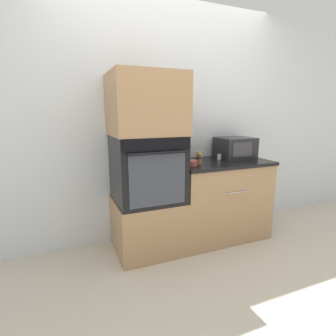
% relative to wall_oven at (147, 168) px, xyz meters
% --- Properties ---
extents(ground_plane, '(12.00, 12.00, 0.00)m').
position_rel_wall_oven_xyz_m(ground_plane, '(0.32, -0.30, -0.85)').
color(ground_plane, beige).
extents(wall_back, '(8.00, 0.05, 2.50)m').
position_rel_wall_oven_xyz_m(wall_back, '(0.32, 0.33, 0.40)').
color(wall_back, silver).
rests_on(wall_back, ground_plane).
extents(oven_cabinet_base, '(0.65, 0.60, 0.53)m').
position_rel_wall_oven_xyz_m(oven_cabinet_base, '(0.00, 0.00, -0.58)').
color(oven_cabinet_base, '#A87F56').
rests_on(oven_cabinet_base, ground_plane).
extents(wall_oven, '(0.62, 0.64, 0.63)m').
position_rel_wall_oven_xyz_m(wall_oven, '(0.00, 0.00, 0.00)').
color(wall_oven, black).
rests_on(wall_oven, oven_cabinet_base).
extents(oven_cabinet_upper, '(0.65, 0.60, 0.56)m').
position_rel_wall_oven_xyz_m(oven_cabinet_upper, '(0.00, 0.00, 0.59)').
color(oven_cabinet_upper, '#A87F56').
rests_on(oven_cabinet_upper, wall_oven).
extents(counter_unit, '(1.03, 0.63, 0.86)m').
position_rel_wall_oven_xyz_m(counter_unit, '(0.83, 0.00, -0.41)').
color(counter_unit, '#A87F56').
rests_on(counter_unit, ground_plane).
extents(microwave, '(0.40, 0.33, 0.23)m').
position_rel_wall_oven_xyz_m(microwave, '(1.08, 0.10, 0.13)').
color(microwave, '#232326').
rests_on(microwave, counter_unit).
extents(knife_block, '(0.10, 0.13, 0.22)m').
position_rel_wall_oven_xyz_m(knife_block, '(0.43, 0.14, 0.11)').
color(knife_block, olive).
rests_on(knife_block, counter_unit).
extents(bowl, '(0.12, 0.12, 0.05)m').
position_rel_wall_oven_xyz_m(bowl, '(0.42, -0.11, 0.04)').
color(bowl, '#B24C42').
rests_on(bowl, counter_unit).
extents(condiment_jar_near, '(0.05, 0.05, 0.11)m').
position_rel_wall_oven_xyz_m(condiment_jar_near, '(0.55, -0.02, 0.07)').
color(condiment_jar_near, brown).
rests_on(condiment_jar_near, counter_unit).
extents(condiment_jar_mid, '(0.04, 0.04, 0.09)m').
position_rel_wall_oven_xyz_m(condiment_jar_mid, '(0.85, 0.06, 0.06)').
color(condiment_jar_mid, silver).
rests_on(condiment_jar_mid, counter_unit).
extents(condiment_jar_far, '(0.05, 0.05, 0.09)m').
position_rel_wall_oven_xyz_m(condiment_jar_far, '(0.70, 0.20, 0.06)').
color(condiment_jar_far, silver).
rests_on(condiment_jar_far, counter_unit).
extents(condiment_jar_back, '(0.06, 0.06, 0.07)m').
position_rel_wall_oven_xyz_m(condiment_jar_back, '(0.52, -0.08, 0.05)').
color(condiment_jar_back, brown).
rests_on(condiment_jar_back, counter_unit).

